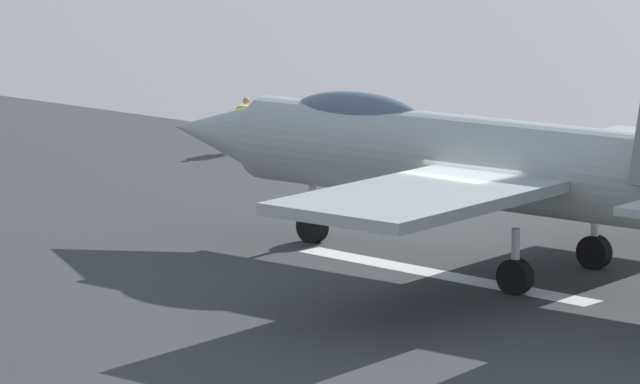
# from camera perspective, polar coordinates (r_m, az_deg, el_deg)

# --- Properties ---
(ground_plane) EXTENTS (400.00, 400.00, 0.00)m
(ground_plane) POSITION_cam_1_polar(r_m,az_deg,el_deg) (41.13, 4.40, -2.65)
(ground_plane) COLOR slate
(runway_strip) EXTENTS (240.00, 26.00, 0.02)m
(runway_strip) POSITION_cam_1_polar(r_m,az_deg,el_deg) (41.12, 4.42, -2.64)
(runway_strip) COLOR #323335
(runway_strip) RESTS_ON ground
(fighter_jet) EXTENTS (17.36, 14.09, 5.66)m
(fighter_jet) POSITION_cam_1_polar(r_m,az_deg,el_deg) (41.77, 4.90, 0.97)
(fighter_jet) COLOR gray
(fighter_jet) RESTS_ON ground
(crew_person) EXTENTS (0.68, 0.39, 1.67)m
(crew_person) POSITION_cam_1_polar(r_m,az_deg,el_deg) (59.14, -2.22, 2.05)
(crew_person) COLOR #1E2338
(crew_person) RESTS_ON ground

